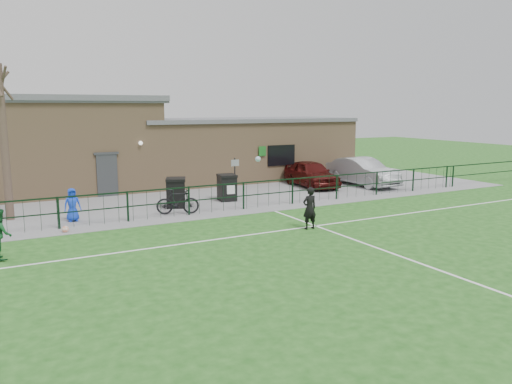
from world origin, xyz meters
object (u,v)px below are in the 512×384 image
car_silver (362,172)px  bare_tree (4,144)px  sign_post (235,179)px  wheelie_bin_right (227,188)px  outfield_player (0,234)px  spectator_child (72,205)px  wheelie_bin_left (176,194)px  bicycle_d (178,202)px  car_maroon (311,174)px  ball_ground (65,229)px

car_silver → bare_tree: bearing=179.0°
sign_post → car_silver: (8.25, 0.56, -0.23)m
wheelie_bin_right → outfield_player: size_ratio=0.76×
spectator_child → outfield_player: (-2.58, -4.05, 0.09)m
bare_tree → wheelie_bin_left: 7.02m
wheelie_bin_left → bicycle_d: wheelie_bin_left is taller
car_maroon → bicycle_d: size_ratio=2.44×
bare_tree → outfield_player: size_ratio=3.98×
wheelie_bin_right → car_maroon: 6.07m
wheelie_bin_left → sign_post: 3.14m
ball_ground → wheelie_bin_right: bearing=20.2°
wheelie_bin_right → car_silver: car_silver is taller
bare_tree → bicycle_d: 6.95m
wheelie_bin_right → car_silver: size_ratio=0.25×
outfield_player → ball_ground: size_ratio=6.21×
bare_tree → sign_post: 9.86m
wheelie_bin_right → ball_ground: (-7.60, -2.80, -0.47)m
car_silver → bicycle_d: car_silver is taller
wheelie_bin_left → car_maroon: (8.52, 1.93, 0.12)m
outfield_player → bicycle_d: bearing=-72.4°
sign_post → bicycle_d: 4.01m
wheelie_bin_right → sign_post: bearing=13.6°
wheelie_bin_left → spectator_child: (-4.44, -0.76, 0.04)m
bare_tree → ball_ground: (1.62, -3.12, -2.88)m
wheelie_bin_right → spectator_child: spectator_child is taller
outfield_player → wheelie_bin_left: bearing=-65.0°
bare_tree → bicycle_d: size_ratio=3.44×
wheelie_bin_right → bare_tree: bearing=-173.1°
wheelie_bin_right → bicycle_d: (-3.08, -1.82, -0.05)m
bare_tree → wheelie_bin_left: bare_tree is taller
wheelie_bin_left → spectator_child: bearing=-149.7°
bicycle_d → spectator_child: bearing=98.8°
outfield_player → ball_ground: 3.23m
car_silver → outfield_player: 19.25m
spectator_child → outfield_player: bearing=-124.7°
wheelie_bin_left → car_silver: size_ratio=0.26×
wheelie_bin_right → car_silver: (8.68, 0.60, 0.20)m
wheelie_bin_right → outfield_player: outfield_player is taller
wheelie_bin_left → car_silver: bearing=25.6°
bare_tree → wheelie_bin_left: size_ratio=4.96×
ball_ground → spectator_child: bearing=73.0°
bare_tree → bicycle_d: bare_tree is taller
car_silver → spectator_child: bearing=-175.6°
sign_post → spectator_child: size_ratio=1.55×
bare_tree → car_silver: bare_tree is taller
ball_ground → outfield_player: bearing=-130.9°
sign_post → car_silver: sign_post is taller
sign_post → car_silver: bearing=3.9°
bicycle_d → ball_ground: (-4.52, -0.98, -0.42)m
sign_post → ball_ground: bearing=-160.6°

